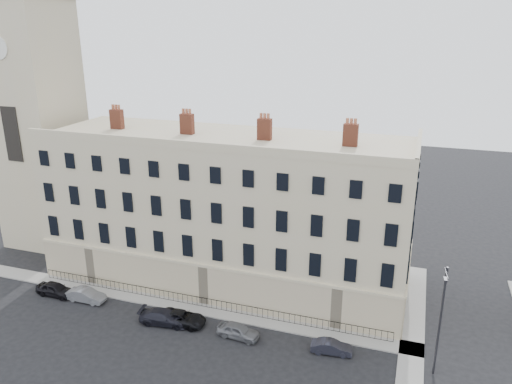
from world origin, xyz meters
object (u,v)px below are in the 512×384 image
car_d (182,318)px  streetlamp (441,317)px  car_c (164,317)px  car_e (238,331)px  car_a (55,289)px  car_f (331,347)px  car_b (86,295)px

car_d → streetlamp: 21.63m
car_c → car_e: bearing=-95.3°
car_a → car_f: 27.34m
car_a → streetlamp: streetlamp is taller
car_e → car_f: bearing=-82.3°
car_c → car_d: car_c is taller
car_b → car_d: 10.50m
car_a → car_b: 3.53m
car_b → car_d: car_b is taller
car_d → streetlamp: bearing=-89.4°
car_b → car_e: car_e is taller
car_c → car_d: (1.52, 0.46, -0.06)m
car_d → car_f: (13.33, 0.11, -0.04)m
car_b → car_e: bearing=-93.7°
car_a → car_e: (19.44, -0.75, -0.03)m
car_a → streetlamp: bearing=-89.4°
car_e → streetlamp: 16.35m
car_d → car_e: size_ratio=1.15×
car_c → streetlamp: 23.11m
car_b → car_c: size_ratio=0.85×
car_c → streetlamp: bearing=-95.5°
car_a → car_c: size_ratio=0.87×
car_b → car_f: car_b is taller
streetlamp → car_f: bearing=173.5°
car_c → car_d: 1.59m
car_b → car_c: car_c is taller
car_b → car_e: 15.93m
car_c → car_a: bearing=79.1°
car_b → car_f: bearing=-91.8°
car_e → car_c: bearing=96.2°
car_d → car_f: size_ratio=1.28×
car_a → car_c: bearing=-92.9°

